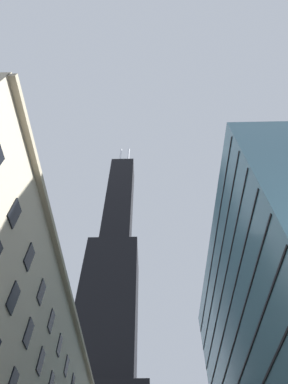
{
  "coord_description": "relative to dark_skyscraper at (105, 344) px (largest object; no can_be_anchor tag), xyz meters",
  "views": [
    {
      "loc": [
        -0.44,
        -12.67,
        1.84
      ],
      "look_at": [
        -0.93,
        13.71,
        38.11
      ],
      "focal_mm": 29.31,
      "sensor_mm": 36.0,
      "label": 1
    }
  ],
  "objects": [
    {
      "name": "dark_skyscraper",
      "position": [
        0.0,
        0.0,
        0.0
      ],
      "size": [
        29.54,
        29.54,
        192.94
      ],
      "color": "black",
      "rests_on": "ground"
    }
  ]
}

